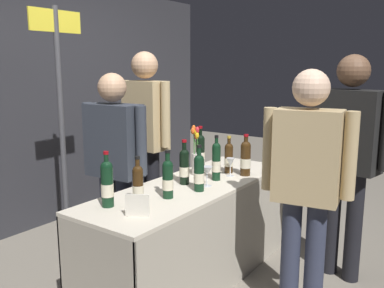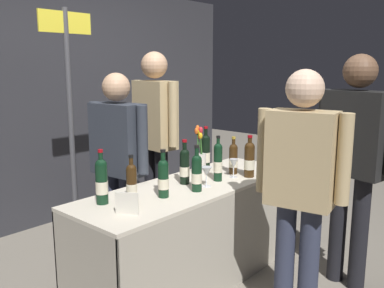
{
  "view_description": "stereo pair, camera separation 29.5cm",
  "coord_description": "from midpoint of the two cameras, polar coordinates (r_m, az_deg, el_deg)",
  "views": [
    {
      "loc": [
        -2.36,
        -1.69,
        1.6
      ],
      "look_at": [
        0.0,
        0.0,
        1.05
      ],
      "focal_mm": 38.83,
      "sensor_mm": 36.0,
      "label": 1
    },
    {
      "loc": [
        -2.18,
        -1.92,
        1.6
      ],
      "look_at": [
        0.0,
        0.0,
        1.05
      ],
      "focal_mm": 38.83,
      "sensor_mm": 36.0,
      "label": 2
    }
  ],
  "objects": [
    {
      "name": "display_bottle_2",
      "position": [
        3.01,
        1.79,
        -3.0
      ],
      "size": [
        0.07,
        0.07,
        0.33
      ],
      "color": "black",
      "rests_on": "tasting_table"
    },
    {
      "name": "display_bottle_0",
      "position": [
        2.71,
        -0.85,
        -4.65
      ],
      "size": [
        0.07,
        0.07,
        0.32
      ],
      "color": "black",
      "rests_on": "tasting_table"
    },
    {
      "name": "display_bottle_4",
      "position": [
        2.61,
        -9.17,
        -5.04
      ],
      "size": [
        0.08,
        0.08,
        0.35
      ],
      "color": "black",
      "rests_on": "tasting_table"
    },
    {
      "name": "display_bottle_3",
      "position": [
        2.84,
        3.64,
        -3.93
      ],
      "size": [
        0.07,
        0.07,
        0.32
      ],
      "color": "black",
      "rests_on": "tasting_table"
    },
    {
      "name": "ground_plane",
      "position": [
        3.31,
        2.68,
        -18.11
      ],
      "size": [
        12.0,
        12.0,
        0.0
      ],
      "primitive_type": "plane",
      "color": "gray"
    },
    {
      "name": "featured_wine_bottle",
      "position": [
        2.59,
        -5.08,
        -5.4
      ],
      "size": [
        0.07,
        0.07,
        0.31
      ],
      "color": "#38230F",
      "rests_on": "tasting_table"
    },
    {
      "name": "display_bottle_6",
      "position": [
        3.41,
        4.37,
        -1.11
      ],
      "size": [
        0.07,
        0.07,
        0.36
      ],
      "color": "black",
      "rests_on": "tasting_table"
    },
    {
      "name": "back_partition",
      "position": [
        4.38,
        -17.24,
        5.28
      ],
      "size": [
        5.11,
        0.12,
        2.43
      ],
      "primitive_type": "cube",
      "color": "#2D2D33",
      "rests_on": "ground_plane"
    },
    {
      "name": "brochure_stand",
      "position": [
        2.42,
        -5.5,
        -8.2
      ],
      "size": [
        0.08,
        0.12,
        0.14
      ],
      "primitive_type": "cube",
      "rotation": [
        0.04,
        0.0,
        5.27
      ],
      "color": "silver",
      "rests_on": "tasting_table"
    },
    {
      "name": "vendor_assistant",
      "position": [
        3.21,
        -7.5,
        -1.5
      ],
      "size": [
        0.24,
        0.6,
        1.55
      ],
      "rotation": [
        0.0,
        0.0,
        -1.49
      ],
      "color": "#2D3347",
      "rests_on": "ground_plane"
    },
    {
      "name": "display_bottle_1",
      "position": [
        3.25,
        10.49,
        -2.06
      ],
      "size": [
        0.08,
        0.08,
        0.33
      ],
      "color": "#38230F",
      "rests_on": "tasting_table"
    },
    {
      "name": "taster_foreground_right",
      "position": [
        2.55,
        17.95,
        -4.81
      ],
      "size": [
        0.27,
        0.55,
        1.58
      ],
      "rotation": [
        0.0,
        0.0,
        1.74
      ],
      "color": "#2D3347",
      "rests_on": "ground_plane"
    },
    {
      "name": "display_bottle_5",
      "position": [
        3.1,
        6.32,
        -2.43
      ],
      "size": [
        0.07,
        0.07,
        0.34
      ],
      "color": "black",
      "rests_on": "tasting_table"
    },
    {
      "name": "wine_glass_mid",
      "position": [
        3.22,
        8.37,
        -2.76
      ],
      "size": [
        0.06,
        0.06,
        0.14
      ],
      "color": "silver",
      "rests_on": "tasting_table"
    },
    {
      "name": "wine_glass_near_vendor",
      "position": [
        2.95,
        4.86,
        -3.86
      ],
      "size": [
        0.08,
        0.08,
        0.14
      ],
      "color": "silver",
      "rests_on": "tasting_table"
    },
    {
      "name": "tasting_table",
      "position": [
        3.1,
        2.77,
        -9.79
      ],
      "size": [
        1.88,
        0.63,
        0.75
      ],
      "color": "beige",
      "rests_on": "ground_plane"
    },
    {
      "name": "booth_signpost",
      "position": [
        3.5,
        -14.11,
        4.55
      ],
      "size": [
        0.46,
        0.04,
        2.05
      ],
      "color": "#47474C",
      "rests_on": "ground_plane"
    },
    {
      "name": "taster_foreground_left",
      "position": [
        3.18,
        23.92,
        -0.81
      ],
      "size": [
        0.29,
        0.61,
        1.68
      ],
      "rotation": [
        0.0,
        0.0,
        1.38
      ],
      "color": "black",
      "rests_on": "ground_plane"
    },
    {
      "name": "display_bottle_7",
      "position": [
        3.32,
        8.24,
        -1.97
      ],
      "size": [
        0.07,
        0.07,
        0.3
      ],
      "color": "#38230F",
      "rests_on": "tasting_table"
    },
    {
      "name": "vendor_presenter",
      "position": [
        3.75,
        -2.83,
        2.12
      ],
      "size": [
        0.25,
        0.57,
        1.72
      ],
      "rotation": [
        0.0,
        0.0,
        -1.66
      ],
      "color": "black",
      "rests_on": "ground_plane"
    },
    {
      "name": "flower_vase",
      "position": [
        3.26,
        3.75,
        -1.84
      ],
      "size": [
        0.08,
        0.09,
        0.39
      ],
      "color": "silver",
      "rests_on": "tasting_table"
    }
  ]
}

